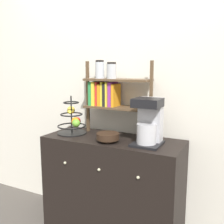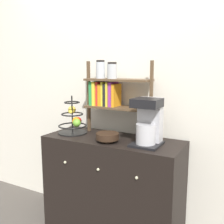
# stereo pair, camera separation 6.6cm
# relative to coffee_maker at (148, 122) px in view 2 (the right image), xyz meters

# --- Properties ---
(wall_back) EXTENTS (7.00, 0.05, 2.60)m
(wall_back) POSITION_rel_coffee_maker_xyz_m (-0.32, 0.29, 0.26)
(wall_back) COLOR silver
(wall_back) RESTS_ON ground_plane
(sideboard) EXTENTS (1.17, 0.48, 0.86)m
(sideboard) POSITION_rel_coffee_maker_xyz_m (-0.32, 0.02, -0.61)
(sideboard) COLOR black
(sideboard) RESTS_ON ground_plane
(coffee_maker) EXTENTS (0.21, 0.24, 0.36)m
(coffee_maker) POSITION_rel_coffee_maker_xyz_m (0.00, 0.00, 0.00)
(coffee_maker) COLOR black
(coffee_maker) RESTS_ON sideboard
(fruit_stand) EXTENTS (0.26, 0.26, 0.34)m
(fruit_stand) POSITION_rel_coffee_maker_xyz_m (-0.71, 0.01, -0.06)
(fruit_stand) COLOR black
(fruit_stand) RESTS_ON sideboard
(wooden_bowl) EXTENTS (0.18, 0.18, 0.07)m
(wooden_bowl) POSITION_rel_coffee_maker_xyz_m (-0.31, -0.08, -0.14)
(wooden_bowl) COLOR black
(wooden_bowl) RESTS_ON sideboard
(shelf_hutch) EXTENTS (0.63, 0.20, 0.65)m
(shelf_hutch) POSITION_rel_coffee_maker_xyz_m (-0.42, 0.15, 0.21)
(shelf_hutch) COLOR brown
(shelf_hutch) RESTS_ON sideboard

